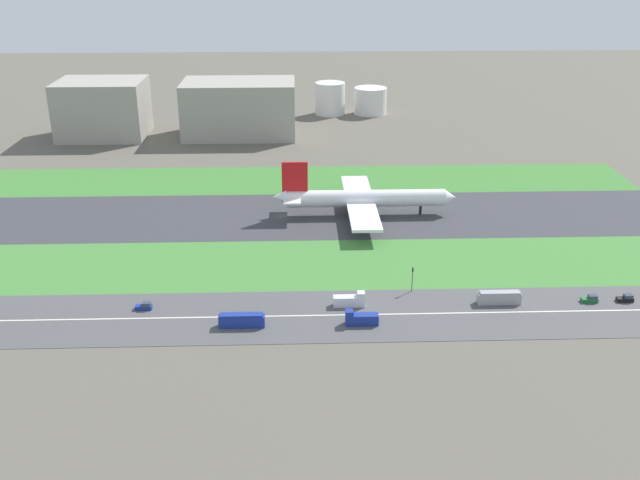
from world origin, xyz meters
TOP-DOWN VIEW (x-y plane):
  - ground_plane at (0.00, 0.00)m, footprint 800.00×800.00m
  - runway at (0.00, 0.00)m, footprint 280.00×46.00m
  - grass_median_north at (0.00, 41.00)m, footprint 280.00×36.00m
  - grass_median_south at (0.00, -41.00)m, footprint 280.00×36.00m
  - highway at (0.00, -73.00)m, footprint 280.00×28.00m
  - highway_centerline at (0.00, -73.00)m, footprint 266.00×0.50m
  - airliner at (27.45, 0.00)m, footprint 65.00×56.00m
  - truck_0 at (20.59, -78.00)m, footprint 8.40×2.50m
  - car_0 at (83.75, -68.00)m, footprint 4.40×1.80m
  - car_1 at (-36.06, -68.00)m, footprint 4.40×1.80m
  - bus_1 at (-9.61, -78.00)m, footprint 11.60×2.50m
  - bus_0 at (58.78, -68.00)m, footprint 11.60×2.50m
  - truck_1 at (18.59, -68.00)m, footprint 8.40×2.50m
  - car_2 at (93.50, -68.00)m, footprint 4.40×1.80m
  - traffic_light at (36.45, -60.01)m, footprint 0.36×0.50m
  - terminal_building at (-90.00, 114.00)m, footprint 41.54×32.84m
  - hangar_building at (-23.06, 114.00)m, footprint 54.81×33.15m
  - fuel_tank_west at (23.98, 159.00)m, footprint 16.48×16.48m
  - fuel_tank_centre at (46.56, 159.00)m, footprint 18.06×18.06m

SIDE VIEW (x-z plane):
  - ground_plane at x=0.00m, z-range 0.00..0.00m
  - runway at x=0.00m, z-range 0.00..0.10m
  - grass_median_north at x=0.00m, z-range 0.00..0.10m
  - grass_median_south at x=0.00m, z-range 0.00..0.10m
  - highway at x=0.00m, z-range 0.00..0.10m
  - highway_centerline at x=0.00m, z-range 0.10..0.11m
  - car_0 at x=83.75m, z-range -0.08..1.92m
  - car_1 at x=-36.06m, z-range -0.08..1.92m
  - car_2 at x=93.50m, z-range -0.08..1.92m
  - truck_0 at x=20.59m, z-range -0.33..3.67m
  - truck_1 at x=18.59m, z-range -0.33..3.67m
  - bus_1 at x=-9.61m, z-range 0.07..3.57m
  - bus_0 at x=58.78m, z-range 0.07..3.57m
  - traffic_light at x=36.45m, z-range 0.69..7.89m
  - airliner at x=27.45m, z-range -3.62..16.08m
  - fuel_tank_centre at x=46.56m, z-range 0.00..14.63m
  - fuel_tank_west at x=23.98m, z-range 0.00..17.59m
  - hangar_building at x=-23.06m, z-range 0.00..26.84m
  - terminal_building at x=-90.00m, z-range 0.00..27.59m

